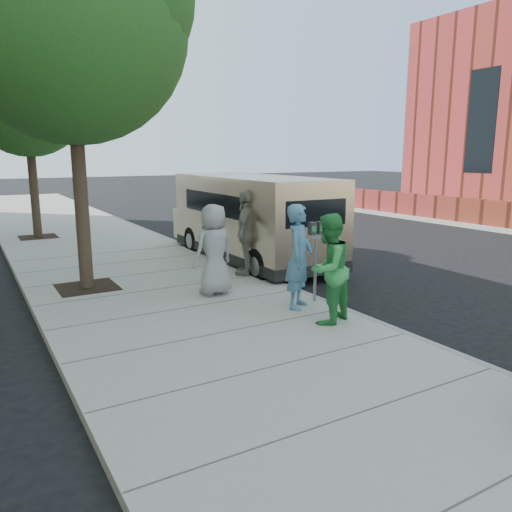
# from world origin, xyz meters

# --- Properties ---
(ground) EXTENTS (120.00, 120.00, 0.00)m
(ground) POSITION_xyz_m (0.00, 0.00, 0.00)
(ground) COLOR black
(ground) RESTS_ON ground
(sidewalk) EXTENTS (5.00, 60.00, 0.15)m
(sidewalk) POSITION_xyz_m (-1.00, 0.00, 0.07)
(sidewalk) COLOR gray
(sidewalk) RESTS_ON ground
(curb_face) EXTENTS (0.12, 60.00, 0.16)m
(curb_face) POSITION_xyz_m (1.44, 0.00, 0.07)
(curb_face) COLOR gray
(curb_face) RESTS_ON ground
(tree_near) EXTENTS (4.62, 4.60, 7.53)m
(tree_near) POSITION_xyz_m (-2.25, 2.40, 5.55)
(tree_near) COLOR black
(tree_near) RESTS_ON sidewalk
(tree_far) EXTENTS (3.92, 3.80, 6.49)m
(tree_far) POSITION_xyz_m (-2.25, 10.00, 4.88)
(tree_far) COLOR black
(tree_far) RESTS_ON sidewalk
(parking_meter) EXTENTS (0.32, 0.12, 1.53)m
(parking_meter) POSITION_xyz_m (1.25, -0.85, 1.26)
(parking_meter) COLOR gray
(parking_meter) RESTS_ON sidewalk
(van) EXTENTS (2.21, 6.35, 2.34)m
(van) POSITION_xyz_m (2.30, 3.47, 1.24)
(van) COLOR tan
(van) RESTS_ON ground
(person_officer) EXTENTS (0.82, 0.79, 1.90)m
(person_officer) POSITION_xyz_m (0.75, -1.01, 1.10)
(person_officer) COLOR teal
(person_officer) RESTS_ON sidewalk
(person_green_shirt) EXTENTS (1.08, 0.97, 1.83)m
(person_green_shirt) POSITION_xyz_m (0.69, -1.93, 1.06)
(person_green_shirt) COLOR green
(person_green_shirt) RESTS_ON sidewalk
(person_gray_shirt) EXTENTS (0.97, 0.72, 1.81)m
(person_gray_shirt) POSITION_xyz_m (-0.19, 0.57, 1.06)
(person_gray_shirt) COLOR #949496
(person_gray_shirt) RESTS_ON sidewalk
(person_striped_polo) EXTENTS (1.15, 1.16, 1.97)m
(person_striped_polo) POSITION_xyz_m (1.20, 1.72, 1.13)
(person_striped_polo) COLOR gray
(person_striped_polo) RESTS_ON sidewalk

